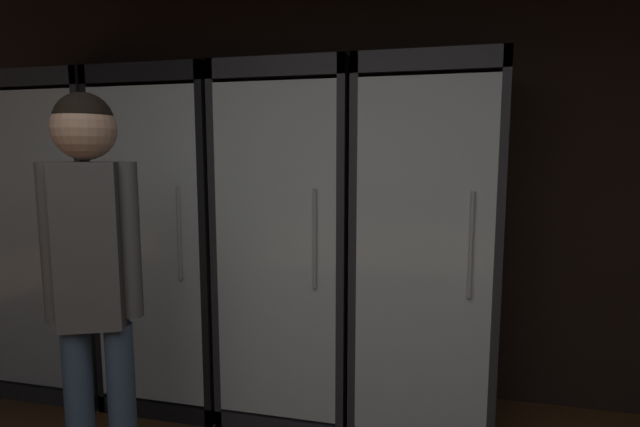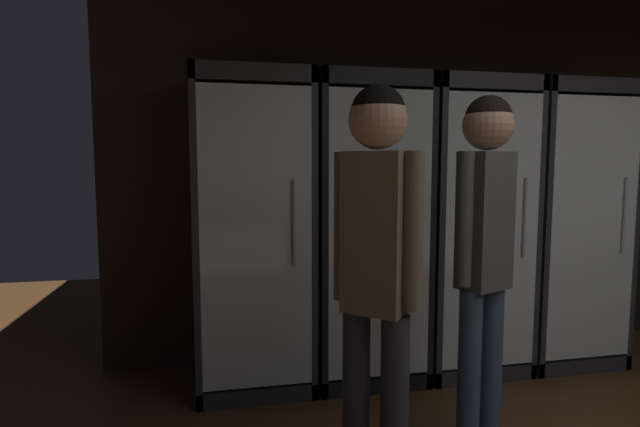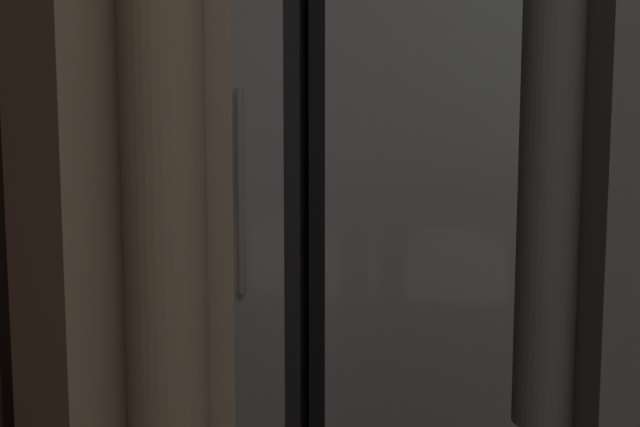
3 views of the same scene
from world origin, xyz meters
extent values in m
cube|color=black|center=(0.00, 3.03, 1.40)|extent=(6.00, 0.06, 2.80)
cube|color=#2B2B30|center=(-1.99, 2.96, 0.99)|extent=(0.72, 0.04, 1.99)
cube|color=#2B2B30|center=(-2.33, 2.64, 0.99)|extent=(0.04, 0.68, 1.99)
cube|color=#2B2B30|center=(-1.65, 2.64, 0.99)|extent=(0.04, 0.68, 1.99)
cube|color=#2B2B30|center=(-1.99, 2.64, 1.94)|extent=(0.72, 0.68, 0.10)
cube|color=#2B2B30|center=(-1.99, 2.64, 0.05)|extent=(0.72, 0.68, 0.10)
cube|color=white|center=(-1.99, 2.93, 0.99)|extent=(0.64, 0.02, 1.75)
cube|color=silver|center=(-1.99, 2.31, 0.99)|extent=(0.64, 0.02, 1.75)
cylinder|color=#B2B2B7|center=(-1.77, 2.29, 1.09)|extent=(0.02, 0.02, 0.50)
cube|color=silver|center=(-1.99, 2.64, 0.12)|extent=(0.62, 0.60, 0.02)
cylinder|color=#9EAD99|center=(-2.14, 2.61, 0.22)|extent=(0.06, 0.06, 0.19)
cylinder|color=#9EAD99|center=(-2.14, 2.61, 0.36)|extent=(0.02, 0.02, 0.08)
cylinder|color=#B2332D|center=(-2.14, 2.61, 0.20)|extent=(0.06, 0.06, 0.05)
cylinder|color=#194723|center=(-1.83, 2.61, 0.24)|extent=(0.06, 0.06, 0.23)
cylinder|color=#194723|center=(-1.83, 2.61, 0.39)|extent=(0.02, 0.02, 0.06)
cylinder|color=#2D2D33|center=(-1.83, 2.61, 0.23)|extent=(0.07, 0.07, 0.08)
cube|color=silver|center=(-1.99, 2.64, 0.55)|extent=(0.62, 0.60, 0.02)
cylinder|color=black|center=(-2.19, 2.62, 0.66)|extent=(0.07, 0.07, 0.20)
cylinder|color=black|center=(-2.19, 2.62, 0.79)|extent=(0.03, 0.03, 0.07)
cylinder|color=#2D2D33|center=(-2.19, 2.62, 0.66)|extent=(0.07, 0.07, 0.08)
cylinder|color=gray|center=(-1.99, 2.69, 0.67)|extent=(0.07, 0.07, 0.21)
cylinder|color=gray|center=(-1.99, 2.69, 0.81)|extent=(0.03, 0.03, 0.07)
cylinder|color=beige|center=(-1.99, 2.69, 0.67)|extent=(0.07, 0.07, 0.08)
cylinder|color=#194723|center=(-1.78, 2.63, 0.67)|extent=(0.06, 0.06, 0.22)
cylinder|color=#194723|center=(-1.78, 2.63, 0.82)|extent=(0.02, 0.02, 0.08)
cylinder|color=#B2332D|center=(-1.78, 2.63, 0.64)|extent=(0.06, 0.06, 0.07)
cube|color=silver|center=(-1.99, 2.64, 0.99)|extent=(0.62, 0.60, 0.02)
cylinder|color=gray|center=(-2.22, 2.63, 1.09)|extent=(0.08, 0.08, 0.19)
cylinder|color=gray|center=(-2.22, 2.63, 1.22)|extent=(0.02, 0.02, 0.07)
cylinder|color=#2D2D33|center=(-2.22, 2.63, 1.07)|extent=(0.08, 0.08, 0.06)
cylinder|color=black|center=(-2.06, 2.63, 1.09)|extent=(0.06, 0.06, 0.19)
cylinder|color=black|center=(-2.06, 2.63, 1.23)|extent=(0.02, 0.02, 0.08)
cylinder|color=#2D2D33|center=(-2.06, 2.63, 1.09)|extent=(0.07, 0.07, 0.07)
cylinder|color=black|center=(-1.91, 2.64, 1.10)|extent=(0.07, 0.07, 0.21)
cylinder|color=black|center=(-1.91, 2.64, 1.26)|extent=(0.03, 0.03, 0.10)
cylinder|color=tan|center=(-1.91, 2.64, 1.07)|extent=(0.08, 0.08, 0.07)
cylinder|color=#9EAD99|center=(-1.75, 2.64, 1.10)|extent=(0.07, 0.07, 0.21)
cylinder|color=#9EAD99|center=(-1.75, 2.64, 1.24)|extent=(0.03, 0.03, 0.06)
cylinder|color=beige|center=(-1.75, 2.64, 1.08)|extent=(0.07, 0.07, 0.06)
cube|color=silver|center=(-1.99, 2.64, 1.42)|extent=(0.62, 0.60, 0.02)
cylinder|color=#9EAD99|center=(-2.19, 2.68, 1.52)|extent=(0.06, 0.06, 0.19)
cylinder|color=#9EAD99|center=(-2.19, 2.68, 1.67)|extent=(0.02, 0.02, 0.10)
cylinder|color=#2D2D33|center=(-2.19, 2.68, 1.53)|extent=(0.07, 0.07, 0.05)
cylinder|color=#9EAD99|center=(-1.99, 2.62, 1.55)|extent=(0.07, 0.07, 0.23)
cylinder|color=#9EAD99|center=(-1.99, 2.62, 1.69)|extent=(0.02, 0.02, 0.06)
cylinder|color=white|center=(-1.99, 2.62, 1.55)|extent=(0.08, 0.08, 0.07)
cylinder|color=#194723|center=(-1.79, 2.67, 1.54)|extent=(0.07, 0.07, 0.21)
cylinder|color=#194723|center=(-1.79, 2.67, 1.69)|extent=(0.02, 0.02, 0.10)
cylinder|color=white|center=(-1.79, 2.67, 1.54)|extent=(0.08, 0.08, 0.06)
cube|color=black|center=(-1.25, 2.96, 0.99)|extent=(0.72, 0.04, 1.99)
cube|color=black|center=(-1.59, 2.64, 0.99)|extent=(0.04, 0.68, 1.99)
cube|color=black|center=(-0.91, 2.64, 0.99)|extent=(0.04, 0.68, 1.99)
cube|color=black|center=(-1.25, 2.64, 1.94)|extent=(0.72, 0.68, 0.10)
cube|color=black|center=(-1.25, 2.64, 0.05)|extent=(0.72, 0.68, 0.10)
cube|color=white|center=(-1.25, 2.93, 0.99)|extent=(0.64, 0.02, 1.75)
cube|color=silver|center=(-1.25, 2.31, 0.99)|extent=(0.64, 0.02, 1.75)
cylinder|color=#B2B2B7|center=(-1.03, 2.29, 1.09)|extent=(0.02, 0.02, 0.50)
cube|color=silver|center=(-1.25, 2.64, 0.12)|extent=(0.62, 0.60, 0.02)
cylinder|color=brown|center=(-1.41, 2.62, 0.25)|extent=(0.06, 0.06, 0.24)
cylinder|color=brown|center=(-1.41, 2.62, 0.40)|extent=(0.02, 0.02, 0.07)
cylinder|color=#2D2D33|center=(-1.41, 2.62, 0.24)|extent=(0.07, 0.07, 0.08)
cylinder|color=black|center=(-1.09, 2.62, 0.23)|extent=(0.08, 0.08, 0.21)
cylinder|color=black|center=(-1.09, 2.62, 0.39)|extent=(0.03, 0.03, 0.09)
cylinder|color=#B2332D|center=(-1.09, 2.62, 0.24)|extent=(0.08, 0.08, 0.06)
cube|color=silver|center=(-1.25, 2.64, 0.55)|extent=(0.62, 0.60, 0.02)
cylinder|color=#336B38|center=(-1.46, 2.61, 0.68)|extent=(0.08, 0.08, 0.24)
cylinder|color=#336B38|center=(-1.46, 2.61, 0.84)|extent=(0.03, 0.03, 0.07)
cylinder|color=white|center=(-1.46, 2.61, 0.68)|extent=(0.08, 0.08, 0.07)
cylinder|color=#194723|center=(-1.25, 2.59, 0.67)|extent=(0.07, 0.07, 0.22)
cylinder|color=#194723|center=(-1.25, 2.59, 0.81)|extent=(0.02, 0.02, 0.06)
cylinder|color=#2D2D33|center=(-1.25, 2.59, 0.67)|extent=(0.07, 0.07, 0.08)
cylinder|color=#9EAD99|center=(-1.04, 2.63, 0.67)|extent=(0.07, 0.07, 0.20)
cylinder|color=#9EAD99|center=(-1.04, 2.63, 0.81)|extent=(0.02, 0.02, 0.08)
cylinder|color=white|center=(-1.04, 2.63, 0.65)|extent=(0.07, 0.07, 0.06)
cube|color=silver|center=(-1.25, 2.64, 0.99)|extent=(0.62, 0.60, 0.02)
cylinder|color=black|center=(-1.40, 2.60, 1.12)|extent=(0.08, 0.08, 0.24)
cylinder|color=black|center=(-1.40, 2.60, 1.28)|extent=(0.03, 0.03, 0.09)
cylinder|color=#2D2D33|center=(-1.40, 2.60, 1.09)|extent=(0.08, 0.08, 0.09)
cylinder|color=#194723|center=(-1.08, 2.66, 1.09)|extent=(0.07, 0.07, 0.19)
cylinder|color=#194723|center=(-1.08, 2.66, 1.24)|extent=(0.02, 0.02, 0.09)
cylinder|color=#B2332D|center=(-1.08, 2.66, 1.07)|extent=(0.07, 0.07, 0.05)
cube|color=silver|center=(-1.25, 2.64, 1.42)|extent=(0.62, 0.60, 0.02)
cylinder|color=brown|center=(-1.39, 2.66, 1.54)|extent=(0.07, 0.07, 0.22)
cylinder|color=brown|center=(-1.39, 2.66, 1.69)|extent=(0.03, 0.03, 0.08)
cylinder|color=#B2332D|center=(-1.39, 2.66, 1.53)|extent=(0.07, 0.07, 0.08)
cylinder|color=gray|center=(-1.09, 2.62, 1.53)|extent=(0.08, 0.08, 0.21)
cylinder|color=gray|center=(-1.09, 2.62, 1.67)|extent=(0.03, 0.03, 0.07)
cylinder|color=white|center=(-1.09, 2.62, 1.54)|extent=(0.08, 0.08, 0.07)
cube|color=#2B2B30|center=(-0.51, 2.96, 0.99)|extent=(0.72, 0.04, 1.99)
cube|color=#2B2B30|center=(-0.85, 2.64, 0.99)|extent=(0.04, 0.68, 1.99)
cube|color=#2B2B30|center=(-0.17, 2.64, 0.99)|extent=(0.04, 0.68, 1.99)
cube|color=#2B2B30|center=(-0.51, 2.64, 1.94)|extent=(0.72, 0.68, 0.10)
cube|color=#2B2B30|center=(-0.51, 2.64, 0.05)|extent=(0.72, 0.68, 0.10)
cube|color=white|center=(-0.51, 2.93, 0.99)|extent=(0.64, 0.02, 1.75)
cube|color=silver|center=(-0.51, 2.31, 0.99)|extent=(0.64, 0.02, 1.75)
cylinder|color=#B2B2B7|center=(-0.29, 2.29, 1.09)|extent=(0.02, 0.02, 0.50)
cube|color=silver|center=(-0.51, 2.64, 0.12)|extent=(0.62, 0.60, 0.02)
cylinder|color=#336B38|center=(-0.66, 2.64, 0.22)|extent=(0.07, 0.07, 0.19)
cylinder|color=#336B38|center=(-0.66, 2.64, 0.34)|extent=(0.03, 0.03, 0.06)
cylinder|color=beige|center=(-0.66, 2.64, 0.20)|extent=(0.08, 0.08, 0.07)
cylinder|color=#336B38|center=(-0.36, 2.62, 0.23)|extent=(0.07, 0.07, 0.20)
cylinder|color=#336B38|center=(-0.36, 2.62, 0.38)|extent=(0.02, 0.02, 0.10)
cylinder|color=beige|center=(-0.36, 2.62, 0.23)|extent=(0.07, 0.07, 0.07)
cube|color=silver|center=(-0.51, 2.64, 0.55)|extent=(0.62, 0.60, 0.02)
cylinder|color=#9EAD99|center=(-0.66, 2.62, 0.66)|extent=(0.07, 0.07, 0.20)
cylinder|color=#9EAD99|center=(-0.66, 2.62, 0.79)|extent=(0.03, 0.03, 0.06)
cylinder|color=#2D2D33|center=(-0.66, 2.62, 0.67)|extent=(0.07, 0.07, 0.06)
cylinder|color=brown|center=(-0.35, 2.68, 0.68)|extent=(0.06, 0.06, 0.23)
cylinder|color=brown|center=(-0.35, 2.68, 0.84)|extent=(0.02, 0.02, 0.09)
cylinder|color=#B2332D|center=(-0.35, 2.68, 0.67)|extent=(0.07, 0.07, 0.06)
cube|color=silver|center=(-0.51, 2.64, 0.99)|extent=(0.62, 0.60, 0.02)
cylinder|color=brown|center=(-0.66, 2.64, 1.11)|extent=(0.08, 0.08, 0.22)
cylinder|color=brown|center=(-0.66, 2.64, 1.27)|extent=(0.03, 0.03, 0.10)
cylinder|color=#B2332D|center=(-0.66, 2.64, 1.08)|extent=(0.08, 0.08, 0.07)
cylinder|color=#9EAD99|center=(-0.36, 2.63, 1.09)|extent=(0.07, 0.07, 0.19)
cylinder|color=#9EAD99|center=(-0.36, 2.63, 1.22)|extent=(0.02, 0.02, 0.07)
cylinder|color=tan|center=(-0.36, 2.63, 1.07)|extent=(0.08, 0.08, 0.07)
cube|color=silver|center=(-0.51, 2.64, 1.42)|extent=(0.62, 0.60, 0.02)
cylinder|color=#194723|center=(-0.75, 2.61, 1.55)|extent=(0.07, 0.07, 0.23)
cylinder|color=#194723|center=(-0.75, 2.61, 1.71)|extent=(0.02, 0.02, 0.09)
cylinder|color=tan|center=(-0.75, 2.61, 1.54)|extent=(0.07, 0.07, 0.07)
cylinder|color=#336B38|center=(-0.59, 2.67, 1.54)|extent=(0.07, 0.07, 0.21)
cylinder|color=#336B38|center=(-0.59, 2.67, 1.69)|extent=(0.02, 0.02, 0.09)
cylinder|color=tan|center=(-0.59, 2.67, 1.54)|extent=(0.07, 0.07, 0.08)
cylinder|color=#194723|center=(-0.43, 2.60, 1.54)|extent=(0.07, 0.07, 0.22)
cylinder|color=#194723|center=(-0.43, 2.60, 1.69)|extent=(0.03, 0.03, 0.08)
cylinder|color=beige|center=(-0.43, 2.60, 1.51)|extent=(0.07, 0.07, 0.05)
cylinder|color=#9EAD99|center=(-0.27, 2.62, 1.54)|extent=(0.06, 0.06, 0.21)
cylinder|color=#9EAD99|center=(-0.27, 2.62, 1.68)|extent=(0.02, 0.02, 0.08)
cylinder|color=#2D2D33|center=(-0.27, 2.62, 1.52)|extent=(0.06, 0.06, 0.07)
cube|color=#2B2B30|center=(0.24, 2.96, 0.99)|extent=(0.72, 0.04, 1.99)
cube|color=#2B2B30|center=(-0.10, 2.64, 0.99)|extent=(0.04, 0.68, 1.99)
cube|color=#2B2B30|center=(0.58, 2.64, 0.99)|extent=(0.04, 0.68, 1.99)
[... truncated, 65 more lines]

